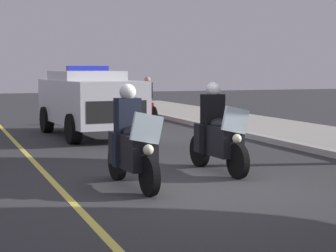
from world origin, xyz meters
The scene contains 6 objects.
ground_plane centered at (0.00, 0.00, 0.00)m, with size 80.00×80.00×0.00m, color #333335.
lane_stripe_center centered at (0.00, -2.18, 0.00)m, with size 48.00×0.12×0.01m, color #E0D14C.
police_motorcycle_lead_left centered at (-0.36, -1.02, 0.70)m, with size 2.14×0.61×1.72m.
police_motorcycle_lead_right centered at (-1.20, 0.94, 0.70)m, with size 2.14×0.61×1.72m.
police_suv centered at (-8.01, 0.01, 1.07)m, with size 5.01×2.33×2.05m.
cyclist_background centered at (-11.20, 2.87, 0.84)m, with size 1.76×0.33×1.69m.
Camera 1 is at (9.06, -3.88, 1.97)m, focal length 63.98 mm.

